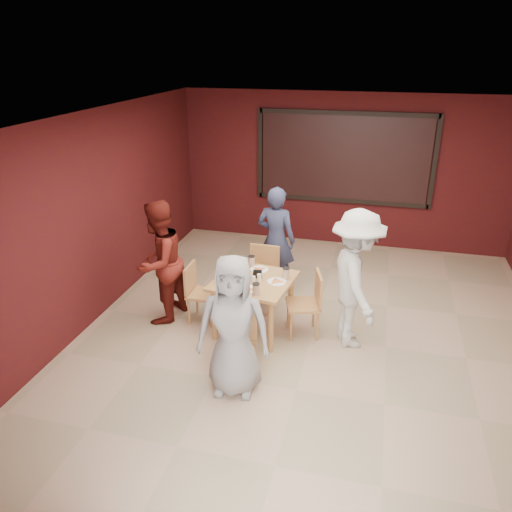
% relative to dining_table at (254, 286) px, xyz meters
% --- Properties ---
extents(floor, '(7.00, 7.00, 0.00)m').
position_rel_dining_table_xyz_m(floor, '(0.78, 0.02, -0.67)').
color(floor, tan).
rests_on(floor, ground).
extents(window_blinds, '(3.00, 0.02, 1.50)m').
position_rel_dining_table_xyz_m(window_blinds, '(0.78, 3.47, 0.98)').
color(window_blinds, black).
extents(dining_table, '(1.09, 1.09, 0.91)m').
position_rel_dining_table_xyz_m(dining_table, '(0.00, 0.00, 0.00)').
color(dining_table, '#B8884B').
rests_on(dining_table, floor).
extents(chair_front, '(0.52, 0.52, 0.89)m').
position_rel_dining_table_xyz_m(chair_front, '(0.04, -0.87, -0.16)').
color(chair_front, tan).
rests_on(chair_front, floor).
extents(chair_back, '(0.45, 0.45, 0.91)m').
position_rel_dining_table_xyz_m(chair_back, '(-0.06, 0.73, -0.16)').
color(chair_back, tan).
rests_on(chair_back, floor).
extents(chair_left, '(0.40, 0.40, 0.82)m').
position_rel_dining_table_xyz_m(chair_left, '(-0.81, 0.09, -0.20)').
color(chair_left, tan).
rests_on(chair_left, floor).
extents(chair_right, '(0.53, 0.53, 0.88)m').
position_rel_dining_table_xyz_m(chair_right, '(0.72, 0.11, -0.17)').
color(chair_right, tan).
rests_on(chair_right, floor).
extents(diner_front, '(0.85, 0.61, 1.61)m').
position_rel_dining_table_xyz_m(diner_front, '(0.10, -1.24, 0.14)').
color(diner_front, '#999999').
rests_on(diner_front, floor).
extents(diner_back, '(0.66, 0.49, 1.65)m').
position_rel_dining_table_xyz_m(diner_back, '(0.02, 1.28, 0.16)').
color(diner_back, '#313757').
rests_on(diner_back, floor).
extents(diner_left, '(0.78, 0.93, 1.71)m').
position_rel_dining_table_xyz_m(diner_left, '(-1.32, 0.01, 0.19)').
color(diner_left, maroon).
rests_on(diner_left, floor).
extents(diner_right, '(1.01, 1.31, 1.78)m').
position_rel_dining_table_xyz_m(diner_right, '(1.29, 0.05, 0.22)').
color(diner_right, silver).
rests_on(diner_right, floor).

